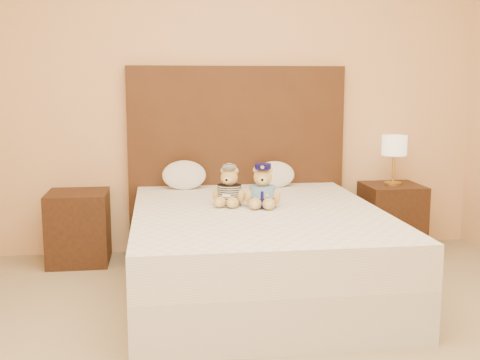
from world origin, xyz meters
name	(u,v)px	position (x,y,z in m)	size (l,w,h in m)	color
bed	(257,250)	(0.00, 1.20, 0.28)	(1.60, 2.00, 0.55)	white
headboard	(237,160)	(0.00, 2.21, 0.75)	(1.75, 0.08, 1.50)	#462A15
nightstand_left	(79,227)	(-1.25, 2.00, 0.28)	(0.45, 0.45, 0.55)	#3C2013
nightstand_right	(391,218)	(1.25, 2.00, 0.28)	(0.45, 0.45, 0.55)	#3C2013
lamp	(394,148)	(1.25, 2.00, 0.85)	(0.20, 0.20, 0.40)	gold
teddy_police	(263,186)	(0.04, 1.25, 0.69)	(0.25, 0.24, 0.29)	#B08744
teddy_prisoner	(229,186)	(-0.17, 1.34, 0.68)	(0.24, 0.23, 0.26)	#B08744
pillow_left	(184,174)	(-0.44, 2.03, 0.67)	(0.34, 0.22, 0.24)	white
pillow_right	(275,173)	(0.28, 2.03, 0.66)	(0.31, 0.20, 0.22)	white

